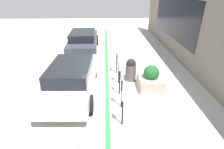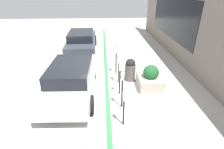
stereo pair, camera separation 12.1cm
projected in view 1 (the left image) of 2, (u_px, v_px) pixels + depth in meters
ground_plane at (109, 93)px, 7.61m from camera, size 40.00×40.00×0.00m
curb_strip at (107, 93)px, 7.60m from camera, size 24.50×0.16×0.04m
building_facade at (223, 46)px, 6.79m from camera, size 24.50×0.17×4.20m
parking_meter_nearest at (123, 101)px, 5.47m from camera, size 0.17×0.14×1.31m
parking_meter_second at (122, 81)px, 6.26m from camera, size 0.18×0.15×1.59m
parking_meter_middle at (120, 73)px, 7.15m from camera, size 0.16×0.14×1.41m
parking_meter_fourth at (119, 63)px, 7.99m from camera, size 0.19×0.16×1.39m
parking_meter_farthest at (117, 55)px, 8.94m from camera, size 0.16×0.14×1.48m
planter_box at (151, 79)px, 7.84m from camera, size 1.19×1.07×1.10m
parked_car_middle at (72, 77)px, 7.32m from camera, size 4.65×1.96×1.41m
parked_car_rear at (83, 40)px, 12.24m from camera, size 4.82×1.96×1.43m
trash_bin at (131, 70)px, 8.45m from camera, size 0.51×0.51×1.11m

